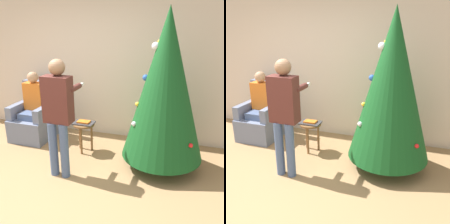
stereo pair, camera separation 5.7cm
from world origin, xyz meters
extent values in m
plane|color=#99754C|center=(0.00, 0.00, 0.00)|extent=(14.00, 14.00, 0.00)
cube|color=beige|center=(0.00, 2.23, 1.35)|extent=(8.00, 0.06, 2.70)
cylinder|color=brown|center=(1.38, 1.30, 0.09)|extent=(0.10, 0.10, 0.19)
cone|color=#144C1E|center=(1.38, 1.30, 1.24)|extent=(1.17, 1.17, 2.10)
sphere|color=#2856B2|center=(1.11, 1.29, 1.34)|extent=(0.09, 0.09, 0.09)
sphere|color=gold|center=(1.26, 1.37, 1.82)|extent=(0.07, 0.07, 0.07)
sphere|color=red|center=(1.79, 1.02, 0.53)|extent=(0.06, 0.06, 0.06)
sphere|color=white|center=(1.22, 1.27, 1.77)|extent=(0.11, 0.11, 0.11)
sphere|color=white|center=(1.01, 1.05, 0.73)|extent=(0.07, 0.07, 0.07)
sphere|color=gold|center=(1.02, 1.20, 0.97)|extent=(0.07, 0.07, 0.07)
cube|color=slate|center=(-1.02, 1.60, 0.21)|extent=(0.67, 0.76, 0.41)
cube|color=slate|center=(-1.02, 1.91, 0.72)|extent=(0.67, 0.14, 0.61)
cube|color=slate|center=(-1.30, 1.60, 0.54)|extent=(0.12, 0.68, 0.24)
cube|color=slate|center=(-0.74, 1.60, 0.54)|extent=(0.12, 0.68, 0.24)
cylinder|color=#475B84|center=(-1.12, 1.40, 0.21)|extent=(0.11, 0.11, 0.41)
cylinder|color=#475B84|center=(-0.92, 1.40, 0.21)|extent=(0.11, 0.11, 0.41)
cube|color=#475B84|center=(-1.02, 1.55, 0.47)|extent=(0.32, 0.40, 0.12)
cube|color=orange|center=(-1.02, 1.70, 0.78)|extent=(0.36, 0.20, 0.50)
sphere|color=tan|center=(-1.02, 1.70, 1.13)|extent=(0.20, 0.20, 0.20)
cylinder|color=#475B84|center=(-0.02, 0.59, 0.40)|extent=(0.12, 0.12, 0.79)
cylinder|color=#475B84|center=(0.15, 0.59, 0.40)|extent=(0.12, 0.12, 0.79)
cube|color=#562823|center=(0.07, 0.65, 1.11)|extent=(0.38, 0.20, 0.63)
sphere|color=#936B4C|center=(0.07, 0.69, 1.53)|extent=(0.21, 0.21, 0.21)
cylinder|color=#562823|center=(-0.10, 0.84, 1.23)|extent=(0.08, 0.30, 0.08)
cylinder|color=#562823|center=(0.23, 0.84, 1.23)|extent=(0.08, 0.30, 0.08)
cube|color=white|center=(0.23, 1.03, 1.23)|extent=(0.04, 0.14, 0.04)
cylinder|color=brown|center=(0.09, 1.39, 0.48)|extent=(0.35, 0.35, 0.03)
cylinder|color=brown|center=(0.09, 1.27, 0.23)|extent=(0.04, 0.04, 0.46)
cylinder|color=brown|center=(0.20, 1.45, 0.23)|extent=(0.04, 0.04, 0.46)
cylinder|color=brown|center=(-0.02, 1.45, 0.23)|extent=(0.04, 0.04, 0.46)
cube|color=#38383D|center=(0.09, 1.39, 0.50)|extent=(0.34, 0.24, 0.02)
cube|color=orange|center=(0.09, 1.39, 0.53)|extent=(0.20, 0.14, 0.02)
camera|label=1|loc=(1.77, -2.27, 2.08)|focal=42.00mm
camera|label=2|loc=(1.83, -2.25, 2.08)|focal=42.00mm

